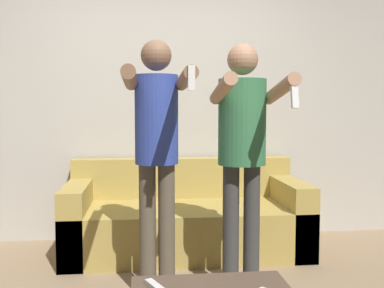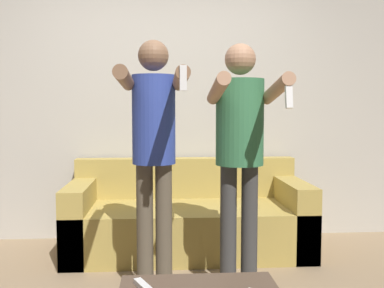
{
  "view_description": "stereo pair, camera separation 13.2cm",
  "coord_description": "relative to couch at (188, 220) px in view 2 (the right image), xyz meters",
  "views": [
    {
      "loc": [
        -0.15,
        -2.72,
        1.25
      ],
      "look_at": [
        0.22,
        0.65,
        0.99
      ],
      "focal_mm": 42.0,
      "sensor_mm": 36.0,
      "label": 1
    },
    {
      "loc": [
        -0.02,
        -2.74,
        1.25
      ],
      "look_at": [
        0.22,
        0.65,
        0.99
      ],
      "focal_mm": 42.0,
      "sensor_mm": 36.0,
      "label": 2
    }
  ],
  "objects": [
    {
      "name": "person_standing_left",
      "position": [
        -0.28,
        -1.0,
        0.78
      ],
      "size": [
        0.4,
        0.77,
        1.69
      ],
      "color": "brown",
      "rests_on": "ground_plane"
    },
    {
      "name": "remote_far",
      "position": [
        -0.32,
        -1.9,
        0.18
      ],
      "size": [
        0.09,
        0.15,
        0.02
      ],
      "color": "white",
      "rests_on": "coffee_table"
    },
    {
      "name": "couch",
      "position": [
        0.0,
        0.0,
        0.0
      ],
      "size": [
        2.06,
        0.91,
        0.79
      ],
      "color": "#AD9347",
      "rests_on": "ground_plane"
    },
    {
      "name": "wall_back",
      "position": [
        -0.22,
        0.48,
        1.08
      ],
      "size": [
        6.4,
        0.06,
        2.7
      ],
      "color": "#B7B2A8",
      "rests_on": "ground_plane"
    },
    {
      "name": "person_standing_right",
      "position": [
        0.28,
        -0.99,
        0.78
      ],
      "size": [
        0.44,
        0.7,
        1.68
      ],
      "color": "#383838",
      "rests_on": "ground_plane"
    }
  ]
}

